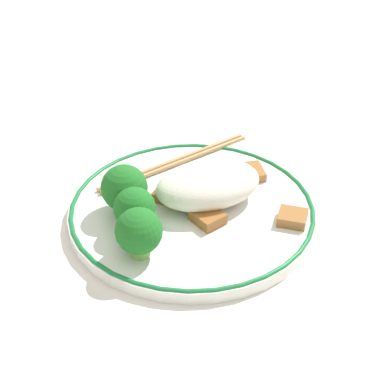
{
  "coord_description": "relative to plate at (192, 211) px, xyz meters",
  "views": [
    {
      "loc": [
        0.19,
        0.51,
        0.41
      ],
      "look_at": [
        0.0,
        0.0,
        0.03
      ],
      "focal_mm": 60.0,
      "sensor_mm": 36.0,
      "label": 1
    }
  ],
  "objects": [
    {
      "name": "broccoli_back_right",
      "position": [
        0.07,
        0.05,
        0.03
      ],
      "size": [
        0.05,
        0.05,
        0.05
      ],
      "color": "#7FB756",
      "rests_on": "plate"
    },
    {
      "name": "rice_mound",
      "position": [
        -0.02,
        -0.01,
        0.03
      ],
      "size": [
        0.11,
        0.07,
        0.04
      ],
      "color": "white",
      "rests_on": "plate"
    },
    {
      "name": "meat_near_left",
      "position": [
        0.02,
        -0.02,
        0.01
      ],
      "size": [
        0.04,
        0.04,
        0.01
      ],
      "color": "brown",
      "rests_on": "plate"
    },
    {
      "name": "chopsticks",
      "position": [
        -0.01,
        -0.09,
        0.01
      ],
      "size": [
        0.2,
        0.06,
        0.01
      ],
      "color": "#AD8451",
      "rests_on": "plate"
    },
    {
      "name": "meat_near_front",
      "position": [
        -0.01,
        0.03,
        0.01
      ],
      "size": [
        0.03,
        0.04,
        0.01
      ],
      "color": "#995B28",
      "rests_on": "plate"
    },
    {
      "name": "meat_near_right",
      "position": [
        -0.09,
        0.06,
        0.01
      ],
      "size": [
        0.04,
        0.04,
        0.01
      ],
      "color": "#9E6633",
      "rests_on": "plate"
    },
    {
      "name": "broccoli_back_center",
      "position": [
        0.07,
        0.02,
        0.03
      ],
      "size": [
        0.04,
        0.04,
        0.05
      ],
      "color": "#7FB756",
      "rests_on": "plate"
    },
    {
      "name": "broccoli_back_left",
      "position": [
        0.07,
        -0.02,
        0.03
      ],
      "size": [
        0.05,
        0.05,
        0.05
      ],
      "color": "#7FB756",
      "rests_on": "plate"
    },
    {
      "name": "meat_near_back",
      "position": [
        -0.09,
        -0.03,
        0.01
      ],
      "size": [
        0.03,
        0.03,
        0.01
      ],
      "color": "#9E6633",
      "rests_on": "plate"
    },
    {
      "name": "plate",
      "position": [
        0.0,
        0.0,
        0.0
      ],
      "size": [
        0.26,
        0.26,
        0.02
      ],
      "color": "white",
      "rests_on": "ground_plane"
    },
    {
      "name": "ground_plane",
      "position": [
        0.0,
        0.0,
        -0.01
      ],
      "size": [
        3.0,
        3.0,
        0.0
      ],
      "primitive_type": "plane",
      "color": "silver"
    }
  ]
}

